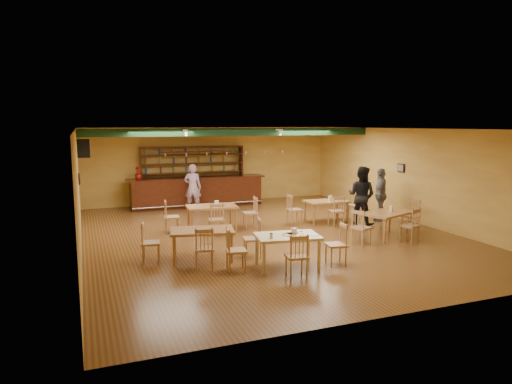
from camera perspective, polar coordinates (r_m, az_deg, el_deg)
name	(u,v)px	position (r m, az deg, el deg)	size (l,w,h in m)	color
floor	(267,234)	(13.27, 1.42, -5.25)	(12.00, 12.00, 0.00)	brown
ceiling_beam	(236,132)	(15.52, -2.50, 7.44)	(10.00, 0.30, 0.25)	black
track_rail_left	(179,130)	(15.64, -9.53, 7.59)	(0.05, 2.50, 0.05)	white
track_rail_right	(268,130)	(16.57, 1.48, 7.75)	(0.05, 2.50, 0.05)	white
ac_unit	(84,148)	(16.15, -20.59, 5.10)	(0.34, 0.70, 0.48)	white
picture_left	(79,179)	(13.01, -21.07, 1.52)	(0.04, 0.34, 0.28)	black
picture_right	(401,168)	(15.93, 17.53, 2.86)	(0.04, 0.34, 0.28)	black
bar_counter	(197,192)	(17.75, -7.31, 0.03)	(5.25, 0.85, 1.13)	#37150B
back_bar_hutch	(193,175)	(18.28, -7.81, 2.08)	(4.07, 0.40, 2.28)	#37150B
poinsettia	(138,173)	(17.27, -14.40, 2.28)	(0.26, 0.26, 0.47)	#A0150E
dining_table_a	(212,218)	(13.79, -5.49, -3.20)	(1.47, 0.88, 0.73)	#B0753E
dining_table_b	(326,211)	(15.11, 8.65, -2.33)	(1.36, 0.81, 0.68)	#B0753E
dining_table_c	(203,245)	(10.81, -6.64, -6.50)	(1.45, 0.87, 0.72)	#B0753E
dining_table_d	(387,225)	(13.31, 15.96, -3.92)	(1.45, 0.87, 0.73)	#B0753E
near_table	(287,251)	(10.19, 3.89, -7.35)	(1.37, 0.88, 0.74)	tan
pizza_tray	(291,234)	(10.14, 4.42, -5.25)	(0.40, 0.40, 0.01)	silver
parmesan_shaker	(271,236)	(9.78, 1.92, -5.45)	(0.07, 0.07, 0.11)	#EAE5C6
napkin_stack	(298,231)	(10.41, 5.18, -4.85)	(0.20, 0.15, 0.03)	white
pizza_server	(297,233)	(10.24, 5.05, -5.07)	(0.32, 0.09, 0.00)	silver
side_plate	(314,235)	(10.16, 7.15, -5.27)	(0.22, 0.22, 0.01)	white
patron_bar	(193,187)	(16.83, -7.85, 0.57)	(0.63, 0.41, 1.71)	#874494
patron_right_a	(361,196)	(14.76, 12.93, -0.43)	(0.89, 0.69, 1.83)	black
patron_right_b	(381,195)	(15.51, 15.18, -0.30)	(1.01, 0.42, 1.72)	gray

